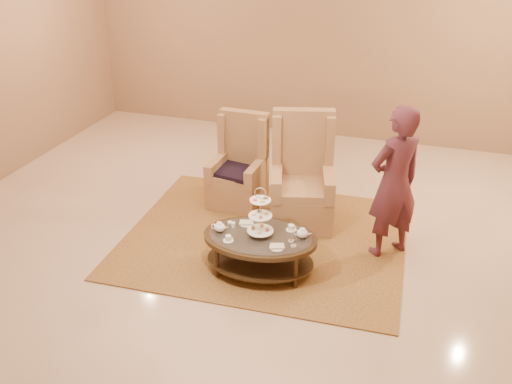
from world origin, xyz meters
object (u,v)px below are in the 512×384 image
(armchair_left, at_px, (240,174))
(armchair_right, at_px, (302,186))
(tea_table, at_px, (260,242))
(person, at_px, (394,183))

(armchair_left, distance_m, armchair_right, 0.90)
(armchair_left, bearing_deg, tea_table, -61.19)
(armchair_left, distance_m, person, 2.11)
(person, bearing_deg, armchair_right, -64.28)
(armchair_left, xyz_separation_m, person, (1.95, -0.66, 0.46))
(tea_table, bearing_deg, armchair_left, 111.78)
(armchair_right, bearing_deg, armchair_left, 150.65)
(tea_table, xyz_separation_m, person, (1.23, 0.78, 0.50))
(armchair_left, relative_size, person, 0.69)
(tea_table, xyz_separation_m, armchair_right, (0.14, 1.21, 0.09))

